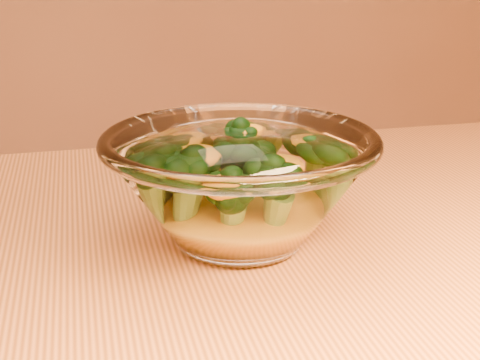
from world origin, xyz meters
The scene contains 3 objects.
glass_bowl centered at (-0.08, 0.08, 0.80)m, with size 0.23×0.23×0.10m.
cheese_sauce centered at (-0.08, 0.08, 0.78)m, with size 0.11×0.11×0.03m, color orange.
broccoli_heap centered at (-0.08, 0.09, 0.81)m, with size 0.16×0.13×0.07m.
Camera 1 is at (-0.20, -0.42, 0.99)m, focal length 50.00 mm.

